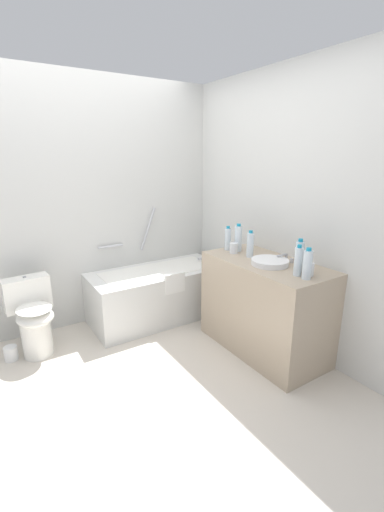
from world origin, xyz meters
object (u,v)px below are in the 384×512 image
sink_basin (270,262)px  water_bottle_1 (228,239)px  water_bottle_3 (238,238)px  sink_faucet (285,258)px  water_bottle_0 (299,256)px  drinking_glass_1 (309,269)px  water_bottle_5 (298,261)px  bathtub (158,292)px  water_bottle_2 (250,245)px  toilet (33,317)px  drinking_glass_0 (234,248)px  toilet_paper_roll (11,353)px  water_bottle_4 (307,265)px

sink_basin → water_bottle_1: size_ratio=1.34×
water_bottle_3 → sink_faucet: bearing=-74.9°
sink_faucet → water_bottle_0: size_ratio=0.58×
water_bottle_3 → drinking_glass_1: 0.82m
water_bottle_5 → drinking_glass_1: (0.07, -0.05, -0.06)m
bathtub → water_bottle_3: size_ratio=5.48×
water_bottle_0 → water_bottle_2: 0.51m
toilet → sink_basin: size_ratio=2.23×
drinking_glass_0 → drinking_glass_1: (0.08, -0.78, 0.00)m
water_bottle_0 → water_bottle_3: 0.71m
sink_faucet → toilet_paper_roll: (-2.10, 1.10, -0.80)m
water_bottle_0 → drinking_glass_1: bearing=-93.6°
bathtub → water_bottle_1: bathtub is taller
sink_basin → water_bottle_2: bearing=87.0°
water_bottle_2 → drinking_glass_1: (0.04, -0.61, -0.06)m
sink_faucet → toilet_paper_roll: sink_faucet is taller
bathtub → water_bottle_0: 1.63m
sink_faucet → bathtub: bearing=118.9°
water_bottle_0 → water_bottle_2: size_ratio=1.09×
drinking_glass_0 → water_bottle_2: bearing=-76.7°
water_bottle_1 → drinking_glass_0: size_ratio=2.40×
water_bottle_3 → bathtub: bearing=126.7°
bathtub → toilet: 1.25m
sink_faucet → water_bottle_3: water_bottle_3 is taller
water_bottle_2 → drinking_glass_0: size_ratio=2.49×
water_bottle_0 → water_bottle_4: 0.17m
sink_faucet → toilet_paper_roll: bearing=152.4°
sink_basin → water_bottle_0: size_ratio=1.18×
water_bottle_3 → water_bottle_4: size_ratio=1.11×
water_bottle_0 → water_bottle_5: 0.10m
water_bottle_2 → drinking_glass_1: bearing=-86.1°
water_bottle_4 → water_bottle_1: bearing=88.9°
water_bottle_0 → water_bottle_2: water_bottle_0 is taller
water_bottle_2 → toilet: bearing=153.9°
drinking_glass_1 → water_bottle_5: bearing=147.8°
drinking_glass_0 → toilet_paper_roll: 2.16m
toilet → water_bottle_1: (1.70, -0.55, 0.59)m
water_bottle_0 → drinking_glass_1: size_ratio=2.66×
water_bottle_2 → water_bottle_1: bearing=93.6°
water_bottle_2 → water_bottle_3: size_ratio=0.92×
water_bottle_0 → toilet: bearing=142.7°
bathtub → water_bottle_4: 1.73m
water_bottle_3 → water_bottle_1: bearing=124.5°
water_bottle_3 → water_bottle_4: (-0.08, -0.86, -0.01)m
toilet → water_bottle_2: 2.00m
water_bottle_0 → toilet_paper_roll: 2.55m
drinking_glass_0 → drinking_glass_1: drinking_glass_1 is taller
bathtub → water_bottle_5: bathtub is taller
sink_faucet → water_bottle_4: (-0.20, -0.39, 0.08)m
bathtub → toilet_paper_roll: 1.48m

